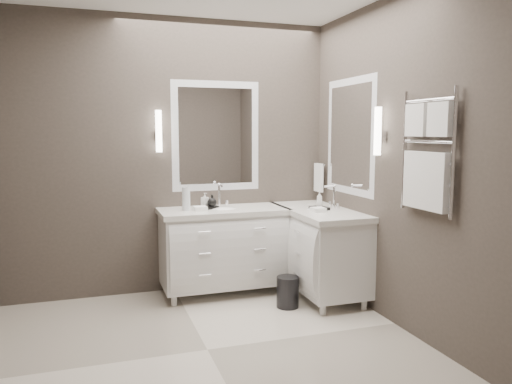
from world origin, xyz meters
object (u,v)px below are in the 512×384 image
object	(u,v)px
towel_ladder	(427,160)
waste_bin	(288,292)
vanity_back	(224,245)
vanity_right	(319,246)

from	to	relation	value
towel_ladder	waste_bin	distance (m)	1.76
vanity_back	waste_bin	distance (m)	0.81
vanity_back	vanity_right	bearing A→B (deg)	-20.38
vanity_right	waste_bin	bearing A→B (deg)	-149.54
vanity_back	vanity_right	world-z (taller)	same
vanity_back	vanity_right	distance (m)	0.93
vanity_right	towel_ladder	world-z (taller)	towel_ladder
vanity_right	waste_bin	world-z (taller)	vanity_right
vanity_back	towel_ladder	xyz separation A→B (m)	(1.10, -1.63, 0.91)
vanity_back	towel_ladder	size ratio (longest dim) A/B	1.38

